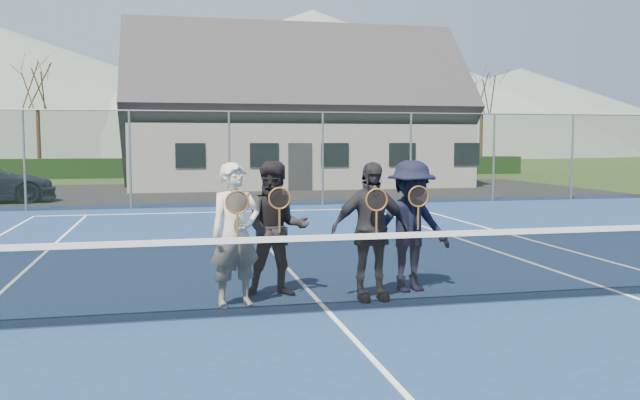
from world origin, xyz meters
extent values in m
plane|color=#2B4418|center=(0.00, 20.00, 0.00)|extent=(220.00, 220.00, 0.00)
cube|color=navy|center=(0.00, 0.00, 0.01)|extent=(30.00, 30.00, 0.02)
cube|color=black|center=(-4.00, 20.00, 0.01)|extent=(40.00, 12.00, 0.01)
cube|color=black|center=(0.00, 32.00, 0.55)|extent=(40.00, 1.20, 1.10)
cone|color=slate|center=(20.00, 95.00, 11.00)|extent=(120.00, 120.00, 22.00)
cone|color=#54655C|center=(55.00, 95.00, 7.00)|extent=(90.00, 90.00, 14.00)
cube|color=white|center=(0.00, 11.88, 0.03)|extent=(10.97, 0.06, 0.01)
cube|color=white|center=(4.12, 0.00, 0.03)|extent=(0.06, 23.77, 0.01)
cube|color=white|center=(0.00, 6.40, 0.03)|extent=(8.23, 0.06, 0.01)
cube|color=white|center=(0.00, 0.00, 0.03)|extent=(0.06, 12.80, 0.01)
cube|color=black|center=(0.00, 0.00, 0.48)|extent=(11.60, 0.02, 0.88)
cube|color=white|center=(0.00, 0.00, 0.93)|extent=(11.60, 0.03, 0.07)
cylinder|color=slate|center=(-6.00, 13.50, 1.50)|extent=(0.07, 0.07, 3.00)
cylinder|color=slate|center=(-3.00, 13.50, 1.50)|extent=(0.07, 0.07, 3.00)
cylinder|color=slate|center=(0.00, 13.50, 1.50)|extent=(0.07, 0.07, 3.00)
cylinder|color=slate|center=(3.00, 13.50, 1.50)|extent=(0.07, 0.07, 3.00)
cylinder|color=slate|center=(6.00, 13.50, 1.50)|extent=(0.07, 0.07, 3.00)
cylinder|color=slate|center=(9.00, 13.50, 1.50)|extent=(0.07, 0.07, 3.00)
cylinder|color=slate|center=(12.00, 13.50, 1.50)|extent=(0.07, 0.07, 3.00)
cube|color=black|center=(0.00, 13.50, 1.50)|extent=(30.00, 0.03, 3.00)
cylinder|color=slate|center=(0.00, 13.50, 3.00)|extent=(30.00, 0.04, 0.04)
cube|color=silver|center=(4.00, 24.00, 1.40)|extent=(15.00, 8.00, 2.80)
pyramid|color=#2D2D33|center=(4.00, 24.00, 5.65)|extent=(15.60, 8.20, 4.10)
cube|color=#2D2D33|center=(3.50, 19.98, 1.00)|extent=(1.00, 0.06, 2.00)
cube|color=black|center=(-1.00, 19.98, 1.50)|extent=(1.20, 0.06, 1.00)
cube|color=black|center=(2.00, 19.98, 1.50)|extent=(1.20, 0.06, 1.00)
cube|color=black|center=(5.00, 19.98, 1.50)|extent=(1.20, 0.06, 1.00)
cube|color=black|center=(8.00, 19.98, 1.50)|extent=(1.20, 0.06, 1.00)
cube|color=black|center=(11.00, 19.98, 1.50)|extent=(1.20, 0.06, 1.00)
cylinder|color=#3B2215|center=(-9.00, 33.00, 1.93)|extent=(0.22, 0.22, 3.85)
cylinder|color=#3C2815|center=(2.00, 33.00, 1.93)|extent=(0.22, 0.22, 3.85)
cylinder|color=#382414|center=(12.00, 33.00, 1.93)|extent=(0.22, 0.22, 3.85)
cylinder|color=#3D2A16|center=(18.00, 33.00, 1.93)|extent=(0.22, 0.22, 3.85)
imported|color=beige|center=(-1.06, 0.56, 0.92)|extent=(0.75, 0.60, 1.80)
torus|color=brown|center=(-1.06, 0.29, 1.35)|extent=(0.29, 0.02, 0.29)
cylinder|color=black|center=(-1.06, 0.29, 1.35)|extent=(0.25, 0.00, 0.25)
cylinder|color=brown|center=(-1.06, 0.29, 1.07)|extent=(0.03, 0.03, 0.32)
imported|color=black|center=(-0.47, 1.00, 0.92)|extent=(0.94, 0.76, 1.80)
torus|color=brown|center=(-0.47, 0.73, 1.35)|extent=(0.29, 0.02, 0.29)
cylinder|color=black|center=(-0.47, 0.73, 1.35)|extent=(0.25, 0.00, 0.25)
cylinder|color=brown|center=(-0.47, 0.73, 1.07)|extent=(0.03, 0.03, 0.32)
imported|color=#232328|center=(0.68, 0.52, 0.92)|extent=(1.08, 0.49, 1.80)
torus|color=brown|center=(0.68, 0.25, 1.35)|extent=(0.29, 0.02, 0.29)
cylinder|color=black|center=(0.68, 0.25, 1.35)|extent=(0.25, 0.00, 0.25)
cylinder|color=brown|center=(0.68, 0.25, 1.07)|extent=(0.03, 0.03, 0.32)
imported|color=black|center=(1.38, 0.90, 0.92)|extent=(1.25, 0.84, 1.80)
torus|color=brown|center=(1.38, 0.63, 1.35)|extent=(0.29, 0.02, 0.29)
cylinder|color=black|center=(1.38, 0.63, 1.35)|extent=(0.25, 0.00, 0.25)
cylinder|color=brown|center=(1.38, 0.63, 1.07)|extent=(0.03, 0.03, 0.32)
camera|label=1|loc=(-1.85, -7.81, 2.08)|focal=38.00mm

